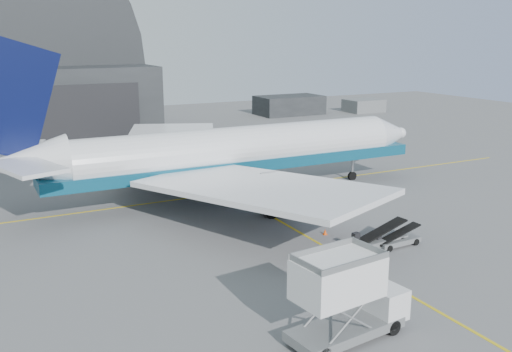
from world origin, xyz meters
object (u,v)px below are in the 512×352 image
catering_truck (345,298)px  belt_loader_a (397,240)px  airliner (223,153)px  pushback_tug (287,206)px  belt_loader_b (379,240)px

catering_truck → belt_loader_a: size_ratio=1.76×
airliner → pushback_tug: airliner is taller
pushback_tug → belt_loader_a: (3.58, -11.52, -0.29)m
catering_truck → belt_loader_b: (11.01, 10.60, -1.91)m
catering_truck → belt_loader_b: 15.40m
airliner → pushback_tug: (3.04, -8.03, -4.00)m
catering_truck → pushback_tug: bearing=60.9°
airliner → catering_truck: 30.25m
belt_loader_a → belt_loader_b: 1.55m
catering_truck → airliner: bearing=72.1°
catering_truck → pushback_tug: (8.87, 21.57, -1.74)m
airliner → belt_loader_b: size_ratio=9.23×
catering_truck → belt_loader_a: 16.12m
airliner → catering_truck: size_ratio=6.48×
pushback_tug → belt_loader_b: 11.18m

